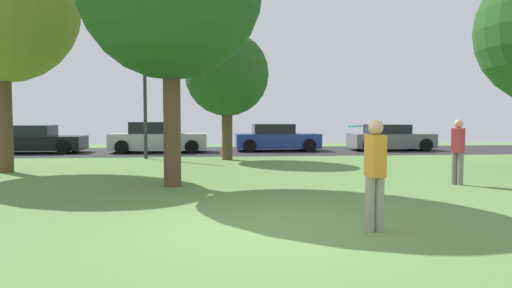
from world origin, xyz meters
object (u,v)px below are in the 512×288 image
object	(u,v)px
oak_tree_right	(1,7)
parked_car_blue	(276,138)
parked_car_grey	(390,138)
person_thrower	(458,149)
frisbee_disc	(355,126)
person_walking	(375,170)
birch_tree_lone	(227,75)
parked_car_silver	(158,138)
street_lamp_post	(145,104)
parked_car_black	(33,140)

from	to	relation	value
oak_tree_right	parked_car_blue	world-z (taller)	oak_tree_right
parked_car_blue	parked_car_grey	distance (m)	5.87
person_thrower	frisbee_disc	world-z (taller)	person_thrower
person_walking	parked_car_grey	distance (m)	17.61
frisbee_disc	parked_car_blue	distance (m)	14.76
birch_tree_lone	parked_car_blue	world-z (taller)	birch_tree_lone
birch_tree_lone	parked_car_blue	size ratio (longest dim) A/B	1.22
parked_car_grey	birch_tree_lone	bearing A→B (deg)	-152.91
parked_car_silver	parked_car_grey	world-z (taller)	parked_car_silver
oak_tree_right	parked_car_silver	distance (m)	9.71
person_walking	parked_car_silver	world-z (taller)	person_walking
oak_tree_right	parked_car_blue	distance (m)	13.46
person_walking	street_lamp_post	distance (m)	13.74
frisbee_disc	person_thrower	bearing A→B (deg)	36.85
person_thrower	parked_car_grey	size ratio (longest dim) A/B	0.40
oak_tree_right	person_thrower	world-z (taller)	oak_tree_right
frisbee_disc	parked_car_black	xyz separation A→B (m)	(-11.16, 14.37, -0.95)
parked_car_black	parked_car_silver	size ratio (longest dim) A/B	1.00
frisbee_disc	parked_car_black	distance (m)	18.22
frisbee_disc	parked_car_silver	xyz separation A→B (m)	(-5.29, 14.28, -0.89)
parked_car_black	parked_car_blue	size ratio (longest dim) A/B	1.09
oak_tree_right	frisbee_disc	bearing A→B (deg)	-35.61
parked_car_blue	parked_car_silver	bearing A→B (deg)	-175.73
person_walking	oak_tree_right	bearing A→B (deg)	41.40
person_walking	parked_car_blue	world-z (taller)	person_walking
oak_tree_right	parked_car_blue	size ratio (longest dim) A/B	1.77
frisbee_disc	parked_car_grey	distance (m)	15.85
frisbee_disc	street_lamp_post	bearing A→B (deg)	116.51
birch_tree_lone	person_walking	distance (m)	12.31
birch_tree_lone	frisbee_disc	world-z (taller)	birch_tree_lone
person_thrower	frisbee_disc	xyz separation A→B (m)	(-3.55, -2.66, 0.64)
parked_car_silver	street_lamp_post	bearing A→B (deg)	-91.92
parked_car_blue	parked_car_grey	world-z (taller)	parked_car_blue
parked_car_grey	street_lamp_post	world-z (taller)	street_lamp_post
parked_car_grey	street_lamp_post	xyz separation A→B (m)	(-11.86, -3.60, 1.63)
frisbee_disc	parked_car_blue	world-z (taller)	frisbee_disc
parked_car_silver	parked_car_blue	bearing A→B (deg)	4.27
parked_car_blue	street_lamp_post	distance (m)	7.31
birch_tree_lone	street_lamp_post	size ratio (longest dim) A/B	1.14
person_thrower	street_lamp_post	size ratio (longest dim) A/B	0.37
parked_car_black	parked_car_blue	world-z (taller)	parked_car_blue
person_walking	parked_car_silver	xyz separation A→B (m)	(-5.03, 16.12, -0.26)
frisbee_disc	birch_tree_lone	bearing A→B (deg)	101.63
parked_car_silver	person_thrower	bearing A→B (deg)	-52.75
birch_tree_lone	parked_car_silver	world-z (taller)	birch_tree_lone
birch_tree_lone	person_thrower	size ratio (longest dim) A/B	3.07
parked_car_black	parked_car_silver	xyz separation A→B (m)	(5.87, -0.08, 0.06)
person_walking	street_lamp_post	size ratio (longest dim) A/B	0.38
birch_tree_lone	parked_car_silver	distance (m)	5.95
oak_tree_right	parked_car_grey	bearing A→B (deg)	26.95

